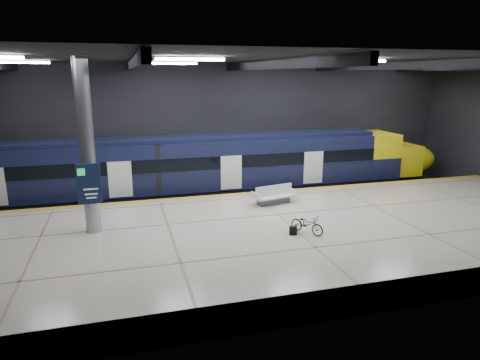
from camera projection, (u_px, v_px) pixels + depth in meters
name	position (u px, v px, depth m)	size (l,w,h in m)	color
ground	(270.00, 230.00, 20.78)	(30.00, 30.00, 0.00)	black
room_shell	(272.00, 111.00, 19.41)	(30.10, 16.10, 8.05)	black
platform	(290.00, 237.00, 18.31)	(30.00, 11.00, 1.10)	beige
safety_strip	(253.00, 193.00, 23.08)	(30.00, 0.40, 0.01)	gold
rails	(240.00, 198.00, 25.90)	(30.00, 1.52, 0.16)	gray
train	(205.00, 168.00, 24.88)	(29.40, 2.84, 3.79)	black
bench	(274.00, 197.00, 21.14)	(2.25, 1.31, 0.93)	#595B60
bicycle	(307.00, 224.00, 17.16)	(0.52, 1.48, 0.78)	#99999E
pannier_bag	(293.00, 230.00, 17.05)	(0.30, 0.18, 0.35)	black
info_column	(87.00, 150.00, 16.65)	(0.90, 0.78, 6.90)	#9EA0A5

